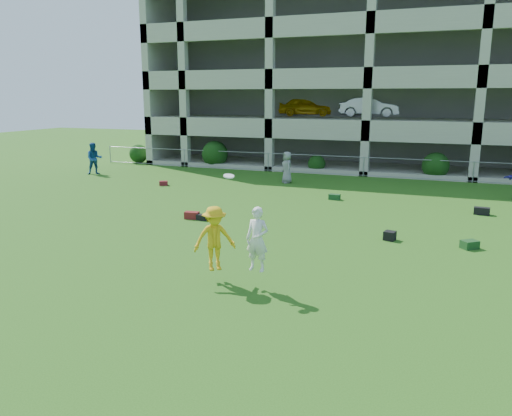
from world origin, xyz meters
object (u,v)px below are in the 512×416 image
at_px(frisbee_contest, 225,239).
at_px(parking_garage, 385,77).
at_px(bystander_a, 94,159).
at_px(bystander_c, 287,167).
at_px(crate_d, 390,236).

bearing_deg(frisbee_contest, parking_garage, 88.67).
xyz_separation_m(bystander_a, bystander_c, (11.91, 1.20, -0.10)).
distance_m(crate_d, frisbee_contest, 6.62).
bearing_deg(bystander_c, bystander_a, -120.29).
relative_size(frisbee_contest, parking_garage, 0.08).
relative_size(bystander_a, crate_d, 5.50).
bearing_deg(parking_garage, bystander_a, -138.87).
bearing_deg(bystander_c, parking_garage, 127.69).
bearing_deg(parking_garage, bystander_c, -106.29).
bearing_deg(bystander_a, crate_d, -63.97).
bearing_deg(crate_d, bystander_c, 124.45).
bearing_deg(bystander_c, frisbee_contest, -24.80).
xyz_separation_m(crate_d, parking_garage, (-2.91, 21.87, 5.86)).
height_order(bystander_a, parking_garage, parking_garage).
bearing_deg(parking_garage, crate_d, -82.42).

